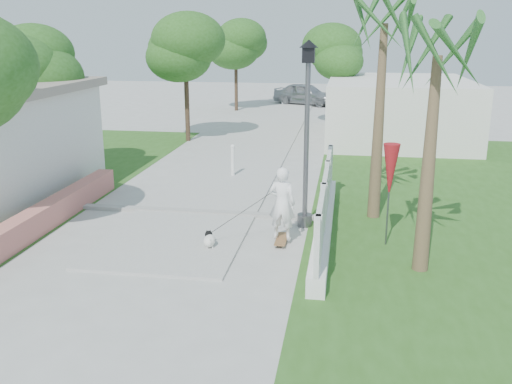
% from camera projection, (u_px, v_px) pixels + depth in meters
% --- Properties ---
extents(ground, '(90.00, 90.00, 0.00)m').
position_uv_depth(ground, '(100.00, 327.00, 9.25)').
color(ground, '#B7B7B2').
rests_on(ground, ground).
extents(path_strip, '(3.20, 36.00, 0.06)m').
position_uv_depth(path_strip, '(269.00, 127.00, 28.24)').
color(path_strip, '#B7B7B2').
rests_on(path_strip, ground).
extents(curb, '(6.50, 0.25, 0.10)m').
position_uv_depth(curb, '(195.00, 212.00, 14.93)').
color(curb, '#999993').
rests_on(curb, ground).
extents(grass_right, '(8.00, 20.00, 0.01)m').
position_uv_depth(grass_right, '(459.00, 204.00, 15.78)').
color(grass_right, '#2D581B').
rests_on(grass_right, ground).
extents(pink_wall, '(0.45, 8.20, 0.80)m').
position_uv_depth(pink_wall, '(28.00, 226.00, 13.04)').
color(pink_wall, '#BF6F62').
rests_on(pink_wall, ground).
extents(lattice_fence, '(0.35, 7.00, 1.50)m').
position_uv_depth(lattice_fence, '(325.00, 212.00, 13.33)').
color(lattice_fence, white).
rests_on(lattice_fence, ground).
extents(building_right, '(6.00, 8.00, 2.60)m').
position_uv_depth(building_right, '(397.00, 109.00, 25.08)').
color(building_right, silver).
rests_on(building_right, ground).
extents(street_lamp, '(0.44, 0.44, 4.44)m').
position_uv_depth(street_lamp, '(307.00, 128.00, 13.37)').
color(street_lamp, '#59595E').
rests_on(street_lamp, ground).
extents(bollard, '(0.14, 0.14, 1.09)m').
position_uv_depth(bollard, '(233.00, 160.00, 18.56)').
color(bollard, white).
rests_on(bollard, ground).
extents(patio_umbrella, '(0.36, 0.36, 2.30)m').
position_uv_depth(patio_umbrella, '(390.00, 172.00, 12.33)').
color(patio_umbrella, '#59595E').
rests_on(patio_umbrella, ground).
extents(tree_left_mid, '(3.20, 3.20, 4.85)m').
position_uv_depth(tree_left_mid, '(37.00, 70.00, 17.19)').
color(tree_left_mid, '#4C3826').
rests_on(tree_left_mid, ground).
extents(tree_path_left, '(3.40, 3.40, 5.23)m').
position_uv_depth(tree_path_left, '(186.00, 51.00, 23.84)').
color(tree_path_left, '#4C3826').
rests_on(tree_path_left, ground).
extents(tree_path_right, '(3.00, 3.00, 4.79)m').
position_uv_depth(tree_path_right, '(337.00, 56.00, 26.78)').
color(tree_path_right, '#4C3826').
rests_on(tree_path_right, ground).
extents(tree_path_far, '(3.20, 3.20, 5.17)m').
position_uv_depth(tree_path_far, '(236.00, 45.00, 33.31)').
color(tree_path_far, '#4C3826').
rests_on(tree_path_far, ground).
extents(palm_far, '(1.80, 1.80, 5.30)m').
position_uv_depth(palm_far, '(384.00, 37.00, 13.50)').
color(palm_far, brown).
rests_on(palm_far, ground).
extents(palm_near, '(1.80, 1.80, 4.70)m').
position_uv_depth(palm_near, '(437.00, 69.00, 10.38)').
color(palm_near, brown).
rests_on(palm_near, ground).
extents(skateboarder, '(1.84, 0.89, 1.76)m').
position_uv_depth(skateboarder, '(258.00, 209.00, 12.66)').
color(skateboarder, brown).
rests_on(skateboarder, ground).
extents(dog, '(0.37, 0.54, 0.38)m').
position_uv_depth(dog, '(209.00, 240.00, 12.50)').
color(dog, white).
rests_on(dog, ground).
extents(parked_car, '(4.45, 3.05, 1.41)m').
position_uv_depth(parked_car, '(305.00, 94.00, 36.78)').
color(parked_car, '#999BA0').
rests_on(parked_car, ground).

